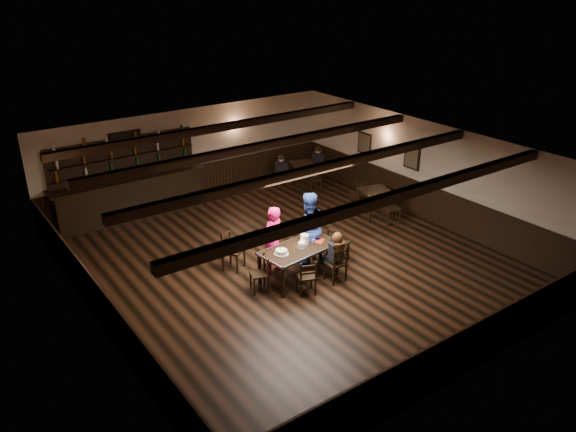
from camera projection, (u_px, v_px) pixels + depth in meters
ground at (290, 262)px, 13.23m from camera, size 10.00×10.00×0.00m
room_shell at (289, 192)px, 12.56m from camera, size 9.02×10.02×2.71m
dining_table at (299, 250)px, 12.28m from camera, size 1.86×1.09×0.75m
chair_near_left at (307, 275)px, 11.72m from camera, size 0.47×0.46×0.80m
chair_near_right at (338, 262)px, 12.17m from camera, size 0.42×0.40×0.87m
chair_end_left at (262, 270)px, 11.87m from camera, size 0.46×0.47×0.82m
chair_end_right at (336, 241)px, 13.04m from camera, size 0.49×0.51×0.91m
chair_far_pushed at (230, 247)px, 12.73m from camera, size 0.60×0.59×0.94m
woman_pink at (273, 240)px, 12.45m from camera, size 0.67×0.52×1.61m
man_blue at (308, 228)px, 12.86m from camera, size 0.94×0.79×1.75m
seated_person at (337, 249)px, 12.10m from camera, size 0.31×0.46×0.75m
cake at (281, 252)px, 11.96m from camera, size 0.32×0.32×0.10m
plate_stack_a at (302, 245)px, 12.18m from camera, size 0.16×0.16×0.15m
plate_stack_b at (305, 239)px, 12.37m from camera, size 0.19×0.19×0.22m
tea_light at (301, 244)px, 12.34m from camera, size 0.05×0.05×0.06m
salt_shaker at (313, 241)px, 12.43m from camera, size 0.04×0.04×0.09m
pepper_shaker at (314, 242)px, 12.40m from camera, size 0.04×0.04×0.09m
drink_glass at (306, 240)px, 12.47m from camera, size 0.07×0.07×0.11m
menu_red at (319, 241)px, 12.54m from camera, size 0.32×0.30×0.00m
menu_blue at (313, 239)px, 12.64m from camera, size 0.32×0.22×0.00m
bar_counter at (130, 192)px, 15.37m from camera, size 4.26×0.70×2.20m
back_table_a at (375, 194)px, 15.47m from camera, size 0.98×0.98×0.75m
back_table_b at (303, 166)px, 17.61m from camera, size 0.92×0.92×0.75m
bg_patron_left at (281, 166)px, 17.05m from camera, size 0.26×0.38×0.73m
bg_patron_right at (318, 158)px, 17.85m from camera, size 0.23×0.36×0.71m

